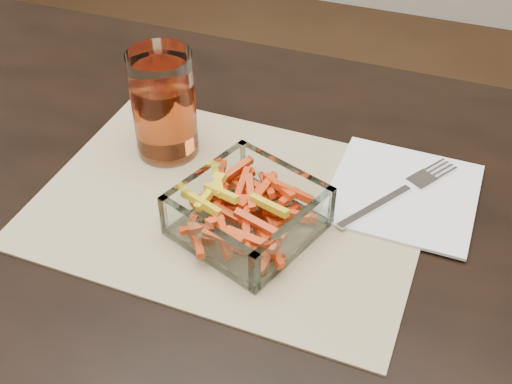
# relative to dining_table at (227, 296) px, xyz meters

# --- Properties ---
(dining_table) EXTENTS (1.60, 0.90, 0.75)m
(dining_table) POSITION_rel_dining_table_xyz_m (0.00, 0.00, 0.00)
(dining_table) COLOR black
(dining_table) RESTS_ON ground
(placemat) EXTENTS (0.46, 0.34, 0.00)m
(placemat) POSITION_rel_dining_table_xyz_m (-0.02, 0.07, 0.09)
(placemat) COLOR tan
(placemat) RESTS_ON dining_table
(glass_bowl) EXTENTS (0.18, 0.18, 0.05)m
(glass_bowl) POSITION_rel_dining_table_xyz_m (0.02, 0.03, 0.11)
(glass_bowl) COLOR white
(glass_bowl) RESTS_ON placemat
(tumbler) EXTENTS (0.08, 0.08, 0.14)m
(tumbler) POSITION_rel_dining_table_xyz_m (-0.13, 0.13, 0.16)
(tumbler) COLOR white
(tumbler) RESTS_ON placemat
(napkin) EXTENTS (0.17, 0.17, 0.00)m
(napkin) POSITION_rel_dining_table_xyz_m (0.17, 0.15, 0.09)
(napkin) COLOR white
(napkin) RESTS_ON placemat
(fork) EXTENTS (0.12, 0.17, 0.00)m
(fork) POSITION_rel_dining_table_xyz_m (0.17, 0.15, 0.10)
(fork) COLOR silver
(fork) RESTS_ON napkin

